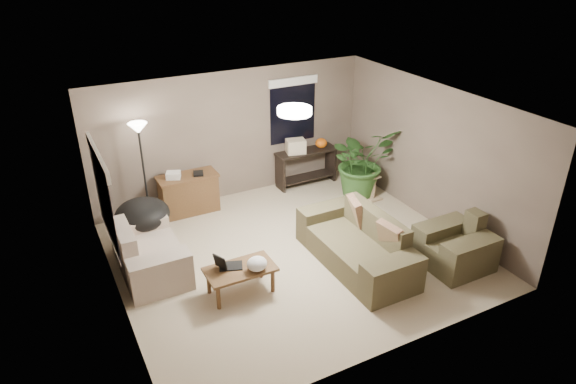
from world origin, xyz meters
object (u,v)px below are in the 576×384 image
armchair (455,248)px  main_sofa (358,247)px  papasan_chair (143,219)px  floor_lamp (140,141)px  coffee_table (240,272)px  console_table (306,165)px  cat_scratching_post (372,189)px  desk (189,194)px  loveseat (148,254)px  houseplant (361,169)px

armchair → main_sofa: bearing=151.5°
papasan_chair → floor_lamp: size_ratio=0.50×
armchair → coffee_table: 3.39m
console_table → cat_scratching_post: bearing=-55.3°
coffee_table → floor_lamp: (-0.67, 2.62, 1.24)m
desk → floor_lamp: (-0.78, -0.09, 1.22)m
coffee_table → main_sofa: bearing=-4.8°
papasan_chair → cat_scratching_post: bearing=-5.6°
loveseat → desk: (1.16, 1.56, 0.08)m
console_table → papasan_chair: bearing=-167.7°
houseplant → main_sofa: bearing=-125.5°
houseplant → armchair: bearing=-92.2°
cat_scratching_post → desk: bearing=161.2°
houseplant → cat_scratching_post: bearing=-71.1°
coffee_table → papasan_chair: bearing=114.5°
floor_lamp → desk: bearing=6.8°
loveseat → console_table: loveseat is taller
console_table → loveseat: bearing=-156.5°
main_sofa → papasan_chair: (-2.84, 2.16, 0.17)m
coffee_table → papasan_chair: size_ratio=1.05×
coffee_table → papasan_chair: 2.19m
main_sofa → houseplant: houseplant is taller
main_sofa → desk: (-1.83, 2.88, 0.08)m
main_sofa → cat_scratching_post: main_sofa is taller
loveseat → houseplant: bearing=8.9°
coffee_table → cat_scratching_post: size_ratio=2.00×
loveseat → coffee_table: 1.57m
armchair → console_table: (-0.63, 3.66, 0.14)m
main_sofa → houseplant: 2.49m
houseplant → console_table: bearing=128.7°
console_table → papasan_chair: size_ratio=1.36×
coffee_table → desk: bearing=87.8°
loveseat → papasan_chair: size_ratio=1.68×
loveseat → console_table: bearing=23.5°
armchair → desk: (-3.17, 3.61, 0.08)m
papasan_chair → houseplant: bearing=-1.8°
loveseat → papasan_chair: bearing=80.1°
armchair → papasan_chair: size_ratio=1.05×
main_sofa → loveseat: size_ratio=1.38×
armchair → houseplant: (0.11, 2.74, 0.26)m
armchair → desk: armchair is taller
floor_lamp → cat_scratching_post: 4.50m
loveseat → papasan_chair: 0.86m
loveseat → armchair: size_ratio=1.60×
loveseat → desk: bearing=53.4°
console_table → cat_scratching_post: (0.83, -1.20, -0.22)m
desk → cat_scratching_post: size_ratio=2.20×
main_sofa → desk: size_ratio=2.00×
main_sofa → cat_scratching_post: 2.32m
console_table → floor_lamp: 3.52m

